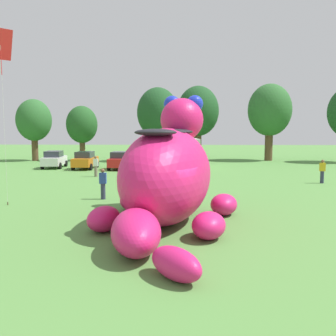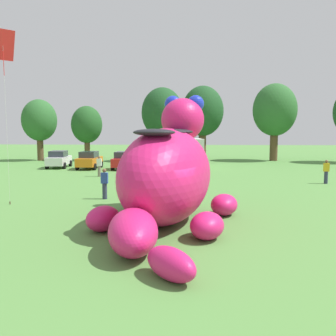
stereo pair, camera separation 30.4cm
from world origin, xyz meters
TOP-DOWN VIEW (x-y plane):
  - ground_plane at (0.00, 0.00)m, footprint 160.00×160.00m
  - giant_inflatable_creature at (0.05, 1.60)m, footprint 6.40×11.11m
  - car_white at (-12.25, 23.17)m, footprint 2.20×4.23m
  - car_orange at (-8.86, 22.32)m, footprint 1.97×4.12m
  - car_red at (-5.37, 22.16)m, footprint 2.05×4.16m
  - box_truck at (1.13, 24.31)m, footprint 2.80×6.55m
  - tree_left at (-17.57, 31.55)m, footprint 4.27×4.27m
  - tree_mid_left at (-11.69, 31.82)m, footprint 3.81×3.81m
  - tree_centre_left at (-2.26, 31.51)m, footprint 5.03×5.03m
  - tree_centre at (2.71, 33.89)m, footprint 5.28×5.28m
  - tree_centre_right at (11.52, 32.90)m, footprint 5.34×5.34m
  - spectator_near_inflatable at (-6.41, 16.35)m, footprint 0.38×0.26m
  - spectator_mid_field at (10.80, 13.27)m, footprint 0.38×0.26m
  - spectator_by_cars at (-3.73, 6.59)m, footprint 0.38×0.26m
  - spectator_wandering at (1.47, 10.68)m, footprint 0.38×0.26m
  - tethered_flying_kite at (-8.31, 4.84)m, footprint 1.13×1.13m

SIDE VIEW (x-z plane):
  - ground_plane at x=0.00m, z-range 0.00..0.00m
  - spectator_near_inflatable at x=-6.41m, z-range 0.00..1.71m
  - spectator_mid_field at x=10.80m, z-range 0.00..1.71m
  - spectator_by_cars at x=-3.73m, z-range 0.00..1.71m
  - spectator_wandering at x=1.47m, z-range 0.00..1.71m
  - car_white at x=-12.25m, z-range 0.00..1.72m
  - car_orange at x=-8.86m, z-range 0.00..1.72m
  - car_red at x=-5.37m, z-range 0.00..1.72m
  - box_truck at x=1.13m, z-range 0.13..3.08m
  - giant_inflatable_creature at x=0.05m, z-range -0.74..4.79m
  - tree_mid_left at x=-11.69m, z-range 1.04..7.81m
  - tree_left at x=-17.57m, z-range 1.17..8.76m
  - tree_centre_left at x=-2.26m, z-range 1.38..10.31m
  - tree_centre at x=2.71m, z-range 1.44..10.82m
  - tree_centre_right at x=11.52m, z-range 1.46..10.94m
  - tethered_flying_kite at x=-8.31m, z-range 3.53..12.31m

